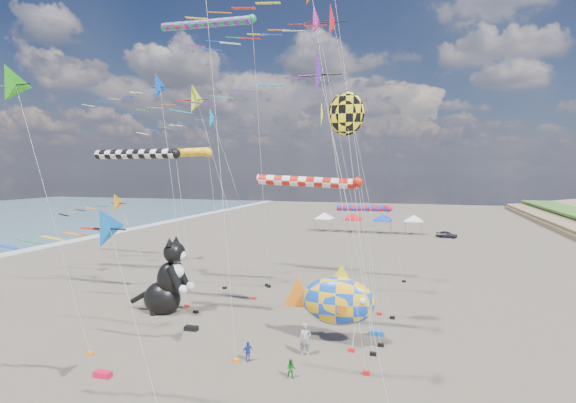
# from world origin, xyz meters

# --- Properties ---
(delta_kite_0) EXTENTS (13.64, 2.43, 22.30)m
(delta_kite_0) POSITION_xyz_m (3.13, 15.94, 20.79)
(delta_kite_0) COLOR red
(delta_kite_0) RESTS_ON ground
(delta_kite_3) EXTENTS (10.23, 2.29, 16.69)m
(delta_kite_3) POSITION_xyz_m (-11.63, 4.53, 15.26)
(delta_kite_3) COLOR #259416
(delta_kite_3) RESTS_ON ground
(delta_kite_4) EXTENTS (9.36, 1.95, 15.44)m
(delta_kite_4) POSITION_xyz_m (5.47, 0.93, 14.13)
(delta_kite_4) COLOR #53259A
(delta_kite_4) RESTS_ON ground
(delta_kite_5) EXTENTS (9.89, 1.82, 8.78)m
(delta_kite_5) POSITION_xyz_m (-16.06, 16.51, 7.53)
(delta_kite_5) COLOR orange
(delta_kite_5) RESTS_ON ground
(delta_kite_7) EXTENTS (9.23, 2.13, 18.28)m
(delta_kite_7) POSITION_xyz_m (-10.39, 14.16, 16.90)
(delta_kite_7) COLOR blue
(delta_kite_7) RESTS_ON ground
(delta_kite_8) EXTENTS (11.58, 2.60, 17.83)m
(delta_kite_8) POSITION_xyz_m (-7.07, 17.65, 16.29)
(delta_kite_8) COLOR #E3FF23
(delta_kite_8) RESTS_ON ground
(delta_kite_9) EXTENTS (8.28, 1.66, 9.28)m
(delta_kite_9) POSITION_xyz_m (-2.75, -1.37, 8.05)
(delta_kite_9) COLOR blue
(delta_kite_9) RESTS_ON ground
(delta_kite_10) EXTENTS (15.10, 2.69, 24.27)m
(delta_kite_10) POSITION_xyz_m (1.37, 19.98, 22.64)
(delta_kite_10) COLOR #CE1D86
(delta_kite_10) RESTS_ON ground
(delta_kite_11) EXTENTS (11.68, 2.01, 16.46)m
(delta_kite_11) POSITION_xyz_m (-8.45, 22.05, 15.09)
(delta_kite_11) COLOR #0B92DE
(delta_kite_11) RESTS_ON ground
(windsock_0) EXTENTS (9.25, 0.81, 12.60)m
(windsock_0) POSITION_xyz_m (-11.58, 20.02, 12.15)
(windsock_0) COLOR #FDA315
(windsock_0) RESTS_ON ground
(windsock_1) EXTENTS (8.57, 0.76, 12.24)m
(windsock_1) POSITION_xyz_m (-10.46, 13.13, 11.80)
(windsock_1) COLOR black
(windsock_1) RESTS_ON ground
(windsock_2) EXTENTS (7.99, 0.66, 10.27)m
(windsock_2) POSITION_xyz_m (3.58, 10.57, 9.87)
(windsock_2) COLOR red
(windsock_2) RESTS_ON ground
(windsock_3) EXTENTS (10.79, 0.79, 24.37)m
(windsock_3) POSITION_xyz_m (-8.71, 21.64, 23.87)
(windsock_3) COLOR #198E4D
(windsock_3) RESTS_ON ground
(windsock_4) EXTENTS (6.67, 0.66, 7.33)m
(windsock_4) POSITION_xyz_m (5.00, 27.08, 6.94)
(windsock_4) COLOR red
(windsock_4) RESTS_ON ground
(angelfish_kite) EXTENTS (3.74, 3.02, 15.40)m
(angelfish_kite) POSITION_xyz_m (5.36, 11.08, 13.97)
(angelfish_kite) COLOR yellow
(angelfish_kite) RESTS_ON ground
(cat_inflatable) EXTENTS (4.32, 2.22, 5.78)m
(cat_inflatable) POSITION_xyz_m (-8.06, 12.55, 2.89)
(cat_inflatable) COLOR black
(cat_inflatable) RESTS_ON ground
(fish_inflatable) EXTENTS (6.01, 2.18, 4.97)m
(fish_inflatable) POSITION_xyz_m (5.23, 10.28, 2.68)
(fish_inflatable) COLOR blue
(fish_inflatable) RESTS_ON ground
(person_adult) EXTENTS (0.81, 0.69, 1.87)m
(person_adult) POSITION_xyz_m (3.80, 8.03, 0.94)
(person_adult) COLOR gray
(person_adult) RESTS_ON ground
(child_green) EXTENTS (0.57, 0.48, 1.02)m
(child_green) POSITION_xyz_m (3.83, 5.02, 0.51)
(child_green) COLOR #1A771F
(child_green) RESTS_ON ground
(child_blue) EXTENTS (0.62, 0.68, 1.12)m
(child_blue) POSITION_xyz_m (0.93, 6.36, 0.56)
(child_blue) COLOR #1F35A1
(child_blue) RESTS_ON ground
(kite_bag_0) EXTENTS (0.90, 0.44, 0.30)m
(kite_bag_0) POSITION_xyz_m (7.46, 12.42, 0.15)
(kite_bag_0) COLOR blue
(kite_bag_0) RESTS_ON ground
(kite_bag_1) EXTENTS (0.90, 0.44, 0.30)m
(kite_bag_1) POSITION_xyz_m (-4.46, 9.76, 0.15)
(kite_bag_1) COLOR black
(kite_bag_1) RESTS_ON ground
(kite_bag_2) EXTENTS (0.90, 0.44, 0.30)m
(kite_bag_2) POSITION_xyz_m (-5.53, 2.42, 0.15)
(kite_bag_2) COLOR red
(kite_bag_2) RESTS_ON ground
(tent_row) EXTENTS (19.20, 4.20, 3.80)m
(tent_row) POSITION_xyz_m (1.50, 60.00, 3.15)
(tent_row) COLOR white
(tent_row) RESTS_ON ground
(parked_car) EXTENTS (3.39, 1.96, 1.09)m
(parked_car) POSITION_xyz_m (14.09, 58.00, 0.54)
(parked_car) COLOR #26262D
(parked_car) RESTS_ON ground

